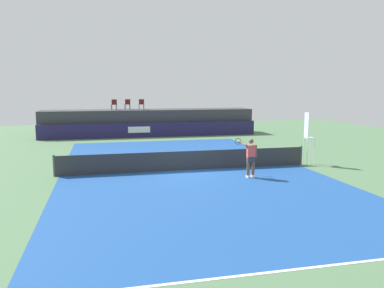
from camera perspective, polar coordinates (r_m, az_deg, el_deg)
name	(u,v)px	position (r m, az deg, el deg)	size (l,w,h in m)	color
ground_plane	(175,159)	(22.09, -2.47, -2.27)	(48.00, 48.00, 0.00)	#4C704C
court_inner	(187,170)	(19.21, -0.79, -3.84)	(12.00, 22.00, 0.00)	#1C478C
line_near_baseline	(293,270)	(9.33, 14.57, -17.43)	(12.00, 0.10, 0.00)	white
sponsor_wall	(151,130)	(32.28, -5.97, 2.07)	(18.00, 0.22, 1.20)	#231E4C
spectator_platform	(149,122)	(34.02, -6.36, 3.22)	(18.00, 2.80, 2.20)	#38383D
spectator_chair_far_left	(114,104)	(33.61, -11.37, 5.77)	(0.48, 0.48, 0.89)	#561919
spectator_chair_left	(127,104)	(33.91, -9.45, 5.84)	(0.47, 0.47, 0.89)	#561919
spectator_chair_center	(141,104)	(33.82, -7.44, 5.88)	(0.45, 0.45, 0.89)	#561919
umpire_chair	(308,135)	(21.32, 16.64, 1.33)	(0.45, 0.45, 2.76)	white
tennis_net	(187,161)	(19.12, -0.79, -2.46)	(12.40, 0.02, 0.95)	#2D2D2D
net_post_near	(54,166)	(18.81, -19.60, -3.03)	(0.10, 0.10, 1.00)	#4C4C51
net_post_far	(301,155)	(21.30, 15.72, -1.60)	(0.10, 0.10, 1.00)	#4C4C51
tennis_player	(250,156)	(17.68, 8.58, -1.82)	(0.70, 1.12, 1.77)	white
tennis_ball	(200,146)	(27.07, 1.22, -0.26)	(0.07, 0.07, 0.07)	#D8EA33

